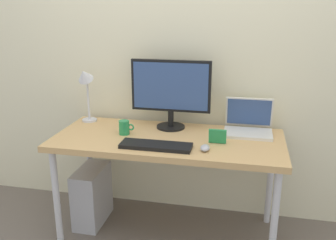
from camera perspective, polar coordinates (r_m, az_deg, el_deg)
The scene contains 11 objects.
ground_plane at distance 2.79m, azimuth -0.00°, elevation -16.54°, with size 6.00×6.00×0.00m, color #665B51.
back_wall at distance 2.71m, azimuth 1.78°, elevation 11.94°, with size 4.40×0.04×2.60m, color beige.
desk at distance 2.49m, azimuth -0.00°, elevation -3.98°, with size 1.51×0.67×0.71m.
monitor at distance 2.58m, azimuth 0.42°, elevation 4.60°, with size 0.55×0.20×0.48m.
laptop at distance 2.60m, azimuth 12.15°, elevation -0.63°, with size 0.32×0.26×0.23m.
desk_lamp at distance 2.77m, azimuth -12.49°, elevation 5.50°, with size 0.11×0.16×0.42m.
keyboard at distance 2.29m, azimuth -1.85°, elevation -3.93°, with size 0.44×0.14×0.02m, color black.
mouse at distance 2.25m, azimuth 5.68°, elevation -4.26°, with size 0.06×0.09×0.03m, color #B2B2B7.
coffee_mug at distance 2.53m, azimuth -6.65°, elevation -1.11°, with size 0.11×0.07×0.10m.
photo_frame at distance 2.36m, azimuth 7.56°, elevation -2.48°, with size 0.11×0.02×0.09m, color #268C4C.
computer_tower at distance 2.85m, azimuth -11.51°, elevation -11.20°, with size 0.18×0.36×0.42m, color #B2B2B7.
Camera 1 is at (0.49, -2.26, 1.55)m, focal length 39.95 mm.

